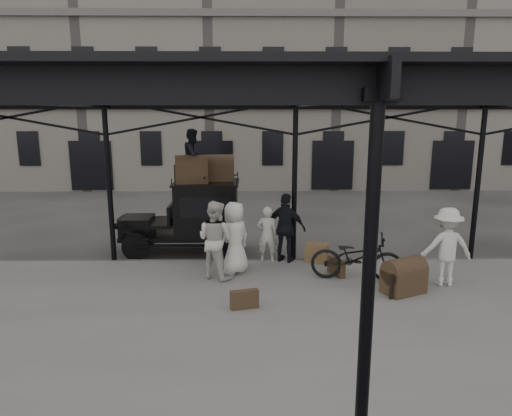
{
  "coord_description": "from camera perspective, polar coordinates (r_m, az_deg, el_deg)",
  "views": [
    {
      "loc": [
        -1.21,
        -10.18,
        4.2
      ],
      "look_at": [
        -1.05,
        1.6,
        1.7
      ],
      "focal_mm": 32.0,
      "sensor_mm": 36.0,
      "label": 1
    }
  ],
  "objects": [
    {
      "name": "steamer_trunk_platform",
      "position": [
        10.99,
        17.99,
        -8.36
      ],
      "size": [
        1.09,
        0.92,
        0.68
      ],
      "primitive_type": null,
      "rotation": [
        0.0,
        0.0,
        0.45
      ],
      "color": "#4A3422",
      "rests_on": "platform"
    },
    {
      "name": "taxi",
      "position": [
        13.72,
        -7.45,
        -0.74
      ],
      "size": [
        3.65,
        1.55,
        2.18
      ],
      "color": "black",
      "rests_on": "ground"
    },
    {
      "name": "suitcase_upright",
      "position": [
        11.73,
        10.0,
        -7.24
      ],
      "size": [
        0.38,
        0.61,
        0.45
      ],
      "primitive_type": "cube",
      "rotation": [
        0.0,
        0.0,
        0.41
      ],
      "color": "#4A3422",
      "rests_on": "platform"
    },
    {
      "name": "canopy",
      "position": [
        8.56,
        7.59,
        14.54
      ],
      "size": [
        22.5,
        9.0,
        4.74
      ],
      "color": "black",
      "rests_on": "ground"
    },
    {
      "name": "building_frontage",
      "position": [
        28.35,
        1.74,
        17.63
      ],
      "size": [
        64.0,
        8.0,
        14.0
      ],
      "primitive_type": "cube",
      "color": "slate",
      "rests_on": "ground"
    },
    {
      "name": "porter_left",
      "position": [
        12.43,
        1.38,
        -3.3
      ],
      "size": [
        0.59,
        0.4,
        1.55
      ],
      "primitive_type": "imported",
      "rotation": [
        0.0,
        0.0,
        3.08
      ],
      "color": "beige",
      "rests_on": "platform"
    },
    {
      "name": "steamer_trunk_roof_far",
      "position": [
        13.64,
        -4.7,
        4.78
      ],
      "size": [
        0.92,
        0.61,
        0.64
      ],
      "primitive_type": null,
      "rotation": [
        0.0,
        0.0,
        0.08
      ],
      "color": "#4A3422",
      "rests_on": "taxi"
    },
    {
      "name": "bicycle",
      "position": [
        11.42,
        12.46,
        -6.01
      ],
      "size": [
        2.31,
        1.15,
        1.16
      ],
      "primitive_type": "imported",
      "rotation": [
        0.0,
        0.0,
        1.39
      ],
      "color": "black",
      "rests_on": "platform"
    },
    {
      "name": "ground",
      "position": [
        11.08,
        5.64,
        -10.35
      ],
      "size": [
        120.0,
        120.0,
        0.0
      ],
      "primitive_type": "plane",
      "color": "#383533",
      "rests_on": "ground"
    },
    {
      "name": "porter_midleft",
      "position": [
        11.25,
        -5.14,
        -3.96
      ],
      "size": [
        1.19,
        1.12,
        1.94
      ],
      "primitive_type": "imported",
      "rotation": [
        0.0,
        0.0,
        2.59
      ],
      "color": "beige",
      "rests_on": "platform"
    },
    {
      "name": "porter_roof",
      "position": [
        13.36,
        -7.83,
        6.49
      ],
      "size": [
        0.79,
        0.89,
        1.54
      ],
      "primitive_type": "imported",
      "rotation": [
        0.0,
        0.0,
        1.25
      ],
      "color": "black",
      "rests_on": "taxi"
    },
    {
      "name": "suitcase_flat",
      "position": [
        9.72,
        -1.46,
        -11.34
      ],
      "size": [
        0.62,
        0.29,
        0.4
      ],
      "primitive_type": "cube",
      "rotation": [
        0.0,
        0.0,
        0.24
      ],
      "color": "#4A3422",
      "rests_on": "platform"
    },
    {
      "name": "porter_official",
      "position": [
        12.42,
        3.77,
        -2.5
      ],
      "size": [
        1.21,
        0.89,
        1.9
      ],
      "primitive_type": "imported",
      "rotation": [
        0.0,
        0.0,
        2.7
      ],
      "color": "black",
      "rests_on": "platform"
    },
    {
      "name": "steamer_trunk_roof_near",
      "position": [
        13.26,
        -8.07,
        4.56
      ],
      "size": [
        0.98,
        0.69,
        0.67
      ],
      "primitive_type": null,
      "rotation": [
        0.0,
        0.0,
        0.15
      ],
      "color": "#4A3422",
      "rests_on": "taxi"
    },
    {
      "name": "porter_centre",
      "position": [
        11.55,
        -2.69,
        -3.74
      ],
      "size": [
        1.06,
        1.04,
        1.85
      ],
      "primitive_type": "imported",
      "rotation": [
        0.0,
        0.0,
        3.88
      ],
      "color": "silver",
      "rests_on": "platform"
    },
    {
      "name": "platform",
      "position": [
        9.24,
        7.05,
        -14.62
      ],
      "size": [
        28.0,
        8.0,
        0.15
      ],
      "primitive_type": "cube",
      "color": "slate",
      "rests_on": "ground"
    },
    {
      "name": "porter_right",
      "position": [
        11.64,
        22.7,
        -4.5
      ],
      "size": [
        1.21,
        0.7,
        1.87
      ],
      "primitive_type": "imported",
      "rotation": [
        0.0,
        0.0,
        3.14
      ],
      "color": "silver",
      "rests_on": "platform"
    },
    {
      "name": "wicker_hamper",
      "position": [
        12.71,
        7.61,
        -5.54
      ],
      "size": [
        0.7,
        0.6,
        0.5
      ],
      "primitive_type": "cube",
      "rotation": [
        0.0,
        0.0,
        -0.29
      ],
      "color": "brown",
      "rests_on": "platform"
    }
  ]
}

